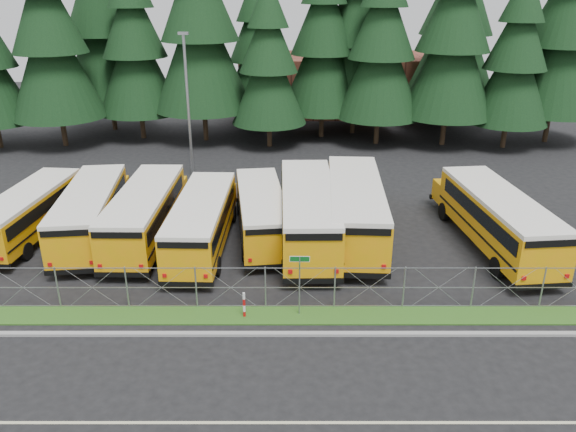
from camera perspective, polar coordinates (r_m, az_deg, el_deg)
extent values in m
plane|color=black|center=(25.82, 0.05, -8.10)|extent=(120.00, 120.00, 0.00)
cube|color=gray|center=(23.18, 0.06, -11.89)|extent=(50.00, 0.25, 0.12)
cube|color=#264D16|center=(24.36, 0.05, -10.08)|extent=(50.00, 1.40, 0.06)
cube|color=beige|center=(19.37, 0.07, -20.25)|extent=(50.00, 0.12, 0.01)
cube|color=brown|center=(63.32, 5.61, 13.23)|extent=(22.00, 10.00, 6.00)
cylinder|color=gray|center=(23.76, 1.17, -7.14)|extent=(0.06, 0.06, 2.80)
cube|color=#0B5318|center=(23.15, 1.20, -4.39)|extent=(0.80, 0.04, 0.22)
cube|color=white|center=(23.15, 1.20, -4.39)|extent=(0.84, 0.04, 0.26)
cube|color=#0B5318|center=(23.26, 1.19, -4.92)|extent=(0.04, 0.55, 0.18)
cylinder|color=#B20C0C|center=(24.05, -4.48, -9.02)|extent=(0.11, 0.11, 1.20)
cylinder|color=gray|center=(41.08, -10.09, 10.76)|extent=(0.20, 0.20, 10.00)
cube|color=gray|center=(40.38, -10.60, 17.78)|extent=(0.70, 0.35, 0.18)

